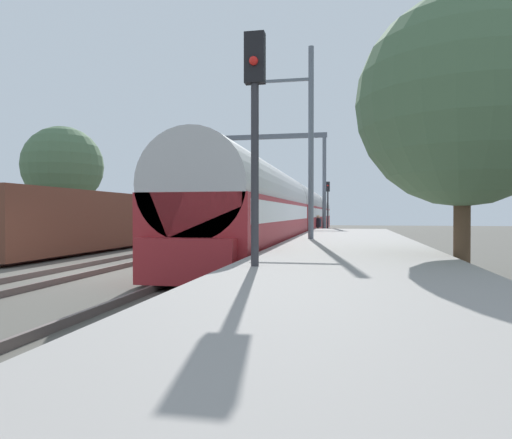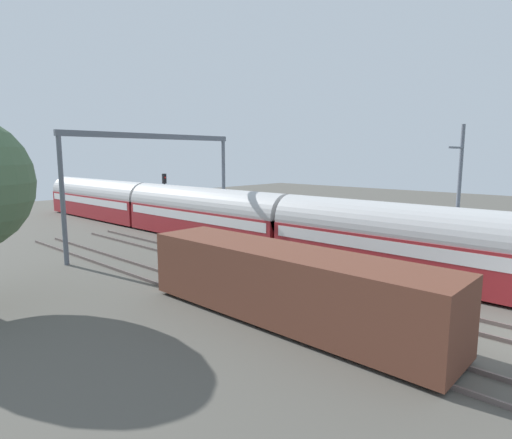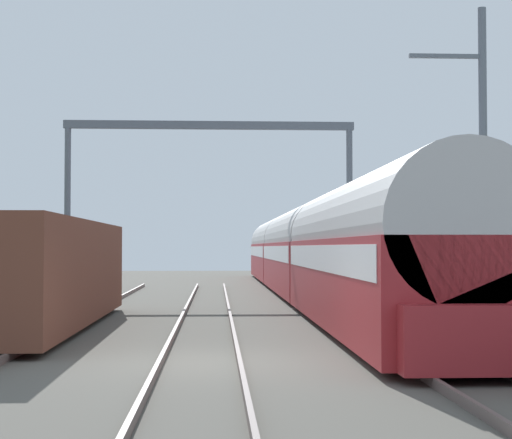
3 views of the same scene
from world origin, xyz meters
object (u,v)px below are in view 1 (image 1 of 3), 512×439
object	(u,v)px
passenger_train	(298,212)
freight_car	(79,221)
person_crossing	(318,224)
catenary_gantry	(241,164)
railway_signal_near	(255,135)
railway_signal_far	(328,200)

from	to	relation	value
passenger_train	freight_car	xyz separation A→B (m)	(-8.72, -15.07, -0.50)
person_crossing	freight_car	bearing A→B (deg)	-104.23
passenger_train	freight_car	world-z (taller)	passenger_train
person_crossing	catenary_gantry	xyz separation A→B (m)	(-5.95, 0.55, 4.65)
railway_signal_near	catenary_gantry	distance (m)	27.59
railway_signal_near	catenary_gantry	world-z (taller)	catenary_gantry
freight_car	catenary_gantry	world-z (taller)	catenary_gantry
passenger_train	catenary_gantry	distance (m)	5.72
person_crossing	railway_signal_near	world-z (taller)	railway_signal_near
railway_signal_far	catenary_gantry	distance (m)	10.39
freight_car	catenary_gantry	xyz separation A→B (m)	(4.36, 14.98, 4.21)
railway_signal_far	passenger_train	bearing A→B (deg)	-103.86
passenger_train	person_crossing	size ratio (longest dim) A/B	28.44
railway_signal_near	railway_signal_far	distance (m)	34.56
passenger_train	catenary_gantry	size ratio (longest dim) A/B	3.75
catenary_gantry	passenger_train	bearing A→B (deg)	1.08
passenger_train	railway_signal_far	xyz separation A→B (m)	(1.92, 7.77, 1.08)
person_crossing	railway_signal_near	bearing A→B (deg)	-67.52
railway_signal_far	catenary_gantry	xyz separation A→B (m)	(-6.28, -7.85, 2.62)
person_crossing	catenary_gantry	bearing A→B (deg)	-163.97
catenary_gantry	railway_signal_near	bearing A→B (deg)	-76.35
passenger_train	freight_car	size ratio (longest dim) A/B	3.78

